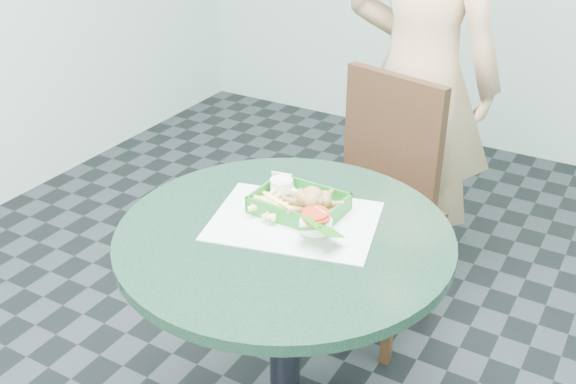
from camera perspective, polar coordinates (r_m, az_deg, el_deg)
The scene contains 9 objects.
cafe_table at distance 1.83m, azimuth -0.29°, elevation -8.38°, with size 0.87×0.87×0.75m.
dining_chair at distance 2.45m, azimuth 7.65°, elevation 0.28°, with size 0.41×0.41×0.93m.
diner_person at distance 2.58m, azimuth 11.27°, elevation 11.69°, with size 0.70×0.46×1.91m, color tan.
placemat at distance 1.77m, azimuth 0.55°, elevation -2.99°, with size 0.42×0.32×0.00m, color silver.
food_basket at distance 1.81m, azimuth 0.92°, elevation -1.81°, with size 0.23×0.17×0.05m.
crab_sandwich at distance 1.76m, azimuth 2.08°, elevation -1.44°, with size 0.13×0.13×0.08m.
fries_pile at distance 1.80m, azimuth -1.09°, elevation -1.05°, with size 0.12×0.13×0.05m, color #F0E282, non-canonical shape.
sauce_ramekin at distance 1.85m, azimuth -0.61°, elevation 0.10°, with size 0.06×0.06×0.04m.
garnish_cup at distance 1.69m, azimuth 2.55°, elevation -3.18°, with size 0.12×0.12×0.05m.
Camera 1 is at (0.74, -1.26, 1.68)m, focal length 42.00 mm.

